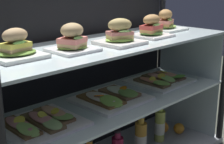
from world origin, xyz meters
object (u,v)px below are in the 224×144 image
(juice_bottle_front_right_end, at_px, (141,138))
(orange_fruit_beside_bottles, at_px, (179,128))
(plated_roll_sandwich_center, at_px, (120,35))
(open_sandwich_tray_far_right, at_px, (161,79))
(orange_fruit_near_left_post, at_px, (163,127))
(plated_roll_sandwich_near_left_corner, at_px, (152,28))
(juice_bottle_back_center, at_px, (160,125))
(plated_roll_sandwich_mid_left, at_px, (72,40))
(plated_roll_sandwich_near_right_corner, at_px, (16,48))
(open_sandwich_tray_mid_right, at_px, (112,97))
(plated_roll_sandwich_far_right, at_px, (165,23))
(open_sandwich_tray_right_of_center, at_px, (40,122))

(juice_bottle_front_right_end, distance_m, orange_fruit_beside_bottles, 0.37)
(plated_roll_sandwich_center, height_order, open_sandwich_tray_far_right, plated_roll_sandwich_center)
(plated_roll_sandwich_center, relative_size, orange_fruit_near_left_post, 2.62)
(plated_roll_sandwich_near_left_corner, relative_size, juice_bottle_back_center, 0.71)
(juice_bottle_front_right_end, height_order, orange_fruit_near_left_post, juice_bottle_front_right_end)
(plated_roll_sandwich_center, height_order, orange_fruit_near_left_post, plated_roll_sandwich_center)
(plated_roll_sandwich_mid_left, height_order, plated_roll_sandwich_near_left_corner, plated_roll_sandwich_mid_left)
(plated_roll_sandwich_center, distance_m, juice_bottle_back_center, 0.75)
(plated_roll_sandwich_near_left_corner, height_order, orange_fruit_beside_bottles, plated_roll_sandwich_near_left_corner)
(juice_bottle_front_right_end, bearing_deg, plated_roll_sandwich_near_right_corner, 176.71)
(open_sandwich_tray_mid_right, distance_m, open_sandwich_tray_far_right, 0.43)
(plated_roll_sandwich_far_right, height_order, open_sandwich_tray_right_of_center, plated_roll_sandwich_far_right)
(juice_bottle_front_right_end, bearing_deg, juice_bottle_back_center, 4.63)
(plated_roll_sandwich_center, bearing_deg, plated_roll_sandwich_near_right_corner, 169.87)
(open_sandwich_tray_right_of_center, height_order, juice_bottle_front_right_end, open_sandwich_tray_right_of_center)
(open_sandwich_tray_right_of_center, bearing_deg, orange_fruit_near_left_post, 3.30)
(open_sandwich_tray_far_right, bearing_deg, plated_roll_sandwich_near_left_corner, -162.54)
(plated_roll_sandwich_far_right, relative_size, open_sandwich_tray_far_right, 0.61)
(plated_roll_sandwich_near_right_corner, xyz_separation_m, open_sandwich_tray_far_right, (0.92, -0.01, -0.32))
(plated_roll_sandwich_near_right_corner, xyz_separation_m, plated_roll_sandwich_far_right, (0.99, 0.03, 0.00))
(orange_fruit_beside_bottles, bearing_deg, open_sandwich_tray_right_of_center, 178.50)
(plated_roll_sandwich_mid_left, xyz_separation_m, juice_bottle_back_center, (0.68, 0.03, -0.62))
(plated_roll_sandwich_near_left_corner, bearing_deg, plated_roll_sandwich_near_right_corner, 175.27)
(plated_roll_sandwich_near_left_corner, relative_size, orange_fruit_beside_bottles, 2.64)
(plated_roll_sandwich_mid_left, bearing_deg, juice_bottle_back_center, 2.50)
(plated_roll_sandwich_mid_left, bearing_deg, open_sandwich_tray_far_right, 3.87)
(juice_bottle_front_right_end, height_order, orange_fruit_beside_bottles, juice_bottle_front_right_end)
(open_sandwich_tray_far_right, height_order, juice_bottle_front_right_end, open_sandwich_tray_far_right)
(orange_fruit_near_left_post, bearing_deg, plated_roll_sandwich_near_right_corner, -178.49)
(plated_roll_sandwich_center, bearing_deg, orange_fruit_near_left_post, 12.09)
(open_sandwich_tray_mid_right, relative_size, juice_bottle_front_right_end, 1.43)
(juice_bottle_back_center, bearing_deg, plated_roll_sandwich_near_left_corner, -166.88)
(plated_roll_sandwich_mid_left, distance_m, open_sandwich_tray_mid_right, 0.42)
(open_sandwich_tray_far_right, bearing_deg, open_sandwich_tray_mid_right, -178.07)
(orange_fruit_near_left_post, bearing_deg, plated_roll_sandwich_center, -167.91)
(plated_roll_sandwich_center, xyz_separation_m, orange_fruit_near_left_post, (0.53, 0.11, -0.68))
(open_sandwich_tray_right_of_center, relative_size, juice_bottle_back_center, 1.32)
(plated_roll_sandwich_mid_left, xyz_separation_m, open_sandwich_tray_far_right, (0.69, 0.05, -0.33))
(open_sandwich_tray_mid_right, height_order, open_sandwich_tray_far_right, open_sandwich_tray_mid_right)
(plated_roll_sandwich_center, xyz_separation_m, juice_bottle_back_center, (0.43, 0.06, -0.62))
(plated_roll_sandwich_center, bearing_deg, orange_fruit_beside_bottles, 3.14)
(orange_fruit_near_left_post, bearing_deg, plated_roll_sandwich_mid_left, -174.08)
(juice_bottle_back_center, bearing_deg, juice_bottle_front_right_end, -175.37)
(open_sandwich_tray_far_right, height_order, orange_fruit_near_left_post, open_sandwich_tray_far_right)
(open_sandwich_tray_right_of_center, relative_size, juice_bottle_front_right_end, 1.43)
(open_sandwich_tray_right_of_center, xyz_separation_m, juice_bottle_front_right_end, (0.64, -0.01, -0.30))
(open_sandwich_tray_far_right, relative_size, orange_fruit_near_left_post, 4.63)
(open_sandwich_tray_mid_right, bearing_deg, plated_roll_sandwich_mid_left, -172.99)
(juice_bottle_front_right_end, bearing_deg, plated_roll_sandwich_near_left_corner, -28.22)
(open_sandwich_tray_right_of_center, relative_size, orange_fruit_near_left_post, 4.63)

